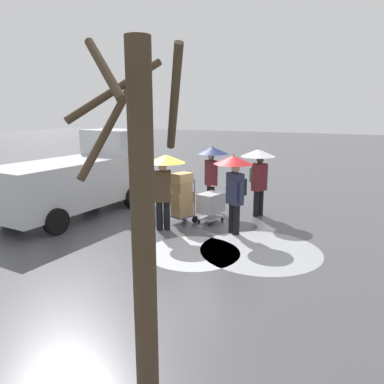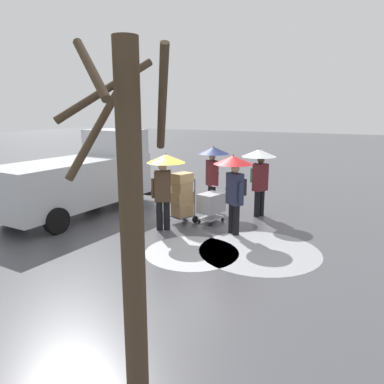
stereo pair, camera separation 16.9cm
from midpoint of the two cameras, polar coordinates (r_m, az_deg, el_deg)
The scene contains 11 objects.
ground_plane at distance 10.68m, azimuth 0.26°, elevation -5.35°, with size 90.00×90.00×0.00m, color #4C4C51.
slush_patch_near_cluster at distance 8.85m, azimuth 0.53°, elevation -9.22°, with size 2.22×2.22×0.01m, color #ADAFB5.
slush_patch_mid_street at distance 9.07m, azimuth 10.85°, elevation -8.90°, with size 2.89×2.89×0.01m, color #999BA0.
cargo_van_parked_right at distance 12.35m, azimuth -16.23°, elevation 2.27°, with size 2.42×5.44×2.60m.
shopping_cart_vendor at distance 10.95m, azimuth 3.42°, elevation -1.82°, with size 0.72×0.92×1.02m.
hand_dolly_boxes at distance 10.81m, azimuth -1.05°, elevation -0.57°, with size 0.71×0.83×1.50m.
pedestrian_pink_side at distance 11.55m, azimuth 10.74°, elevation 3.82°, with size 1.04×1.04×2.15m.
pedestrian_black_side at distance 12.11m, azimuth 3.63°, elevation 4.49°, with size 1.04×1.04×2.15m.
pedestrian_white_side at distance 9.82m, azimuth 6.99°, elevation 2.42°, with size 1.04×1.04×2.15m.
pedestrian_far_side at distance 10.06m, azimuth -3.78°, elevation 2.81°, with size 1.04×1.04×2.15m.
bare_tree_near at distance 3.70m, azimuth -8.08°, elevation -6.03°, with size 1.24×1.22×3.93m.
Camera 2 is at (-4.73, 8.99, 3.30)m, focal length 34.65 mm.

